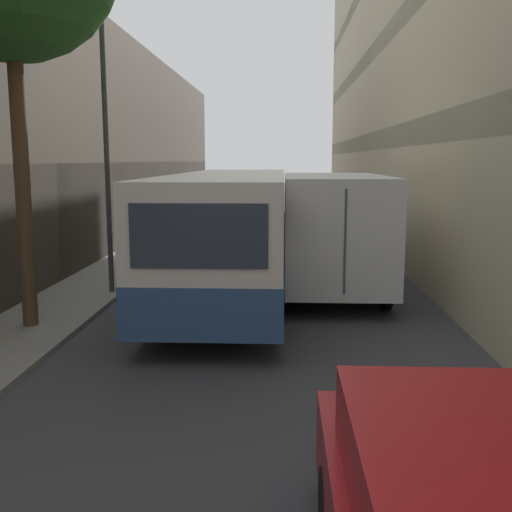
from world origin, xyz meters
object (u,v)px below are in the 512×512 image
Objects in this scene: bus at (232,228)px; panel_van at (247,206)px; box_truck at (330,225)px; street_lamp at (104,80)px.

bus is 2.69× the size of panel_van.
bus is 11.88m from panel_van.
box_truck is at bearing 14.43° from bus.
street_lamp is (-2.45, -12.79, 3.82)m from panel_van.
bus is 4.55m from street_lamp.
panel_van is 0.62× the size of street_lamp.
street_lamp reaches higher than box_truck.
bus is at bearing -165.57° from box_truck.
bus is 1.48× the size of box_truck.
street_lamp is (-2.82, -0.92, 3.45)m from bus.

